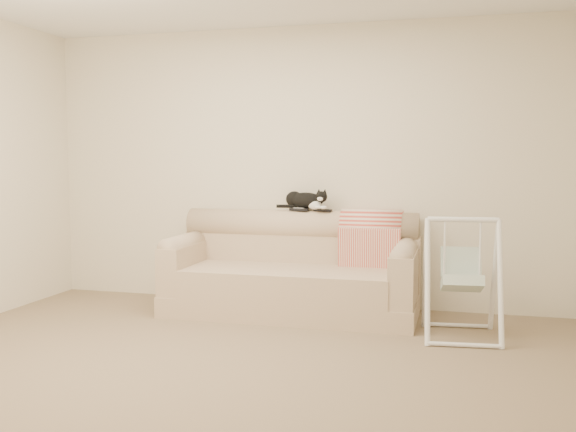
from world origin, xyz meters
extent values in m
plane|color=#7D694D|center=(0.00, 0.00, 0.00)|extent=(5.00, 5.00, 0.00)
cube|color=beige|center=(0.00, 2.00, 1.30)|extent=(5.00, 0.04, 2.60)
cube|color=beige|center=(0.00, -2.00, 1.30)|extent=(5.00, 0.04, 2.60)
cube|color=tan|center=(0.02, 1.53, 0.09)|extent=(2.20, 0.90, 0.18)
cube|color=tan|center=(0.02, 1.42, 0.30)|extent=(1.80, 0.68, 0.24)
cube|color=tan|center=(0.02, 1.87, 0.43)|extent=(2.20, 0.22, 0.50)
cylinder|color=tan|center=(0.02, 1.87, 0.76)|extent=(2.16, 0.28, 0.28)
cube|color=tan|center=(-0.97, 1.53, 0.39)|extent=(0.20, 0.88, 0.42)
cylinder|color=tan|center=(-0.97, 1.53, 0.60)|extent=(0.18, 0.84, 0.18)
cube|color=tan|center=(1.01, 1.53, 0.39)|extent=(0.20, 0.88, 0.42)
cylinder|color=tan|center=(1.01, 1.53, 0.60)|extent=(0.18, 0.84, 0.18)
cube|color=black|center=(0.02, 1.83, 0.91)|extent=(0.19, 0.08, 0.02)
cube|color=gray|center=(0.02, 1.83, 0.92)|extent=(0.11, 0.05, 0.01)
cube|color=black|center=(0.24, 1.84, 0.91)|extent=(0.18, 0.09, 0.02)
ellipsoid|color=black|center=(0.07, 1.88, 0.99)|extent=(0.37, 0.22, 0.15)
ellipsoid|color=black|center=(-0.05, 1.90, 1.00)|extent=(0.18, 0.17, 0.15)
ellipsoid|color=white|center=(0.16, 1.83, 0.96)|extent=(0.15, 0.11, 0.10)
ellipsoid|color=black|center=(0.23, 1.81, 1.03)|extent=(0.12, 0.13, 0.10)
ellipsoid|color=white|center=(0.23, 1.77, 1.01)|extent=(0.06, 0.06, 0.04)
sphere|color=#BF7272|center=(0.22, 1.75, 1.01)|extent=(0.01, 0.01, 0.01)
cone|color=black|center=(0.20, 1.83, 1.08)|extent=(0.05, 0.05, 0.05)
cone|color=black|center=(0.26, 1.82, 1.08)|extent=(0.06, 0.06, 0.05)
sphere|color=#A87A27|center=(0.20, 1.78, 1.04)|extent=(0.02, 0.02, 0.02)
sphere|color=#A87A27|center=(0.24, 1.77, 1.04)|extent=(0.02, 0.02, 0.02)
ellipsoid|color=white|center=(0.21, 1.79, 0.94)|extent=(0.07, 0.09, 0.03)
ellipsoid|color=white|center=(0.25, 1.78, 0.94)|extent=(0.07, 0.09, 0.03)
cylinder|color=black|center=(-0.11, 1.85, 0.94)|extent=(0.19, 0.06, 0.03)
cylinder|color=#CD3C30|center=(0.68, 1.87, 0.76)|extent=(0.55, 0.33, 0.33)
cube|color=#CD3C30|center=(0.68, 1.70, 0.56)|extent=(0.55, 0.09, 0.42)
cylinder|color=white|center=(1.22, 0.99, 0.46)|extent=(0.07, 0.32, 0.92)
cylinder|color=white|center=(1.19, 1.27, 0.46)|extent=(0.07, 0.32, 0.92)
cylinder|color=white|center=(1.74, 1.04, 0.46)|extent=(0.07, 0.32, 0.92)
cylinder|color=white|center=(1.72, 1.32, 0.46)|extent=(0.07, 0.32, 0.92)
cylinder|color=white|center=(1.47, 1.15, 0.91)|extent=(0.53, 0.09, 0.04)
cylinder|color=white|center=(1.50, 0.87, 0.02)|extent=(0.53, 0.08, 0.03)
cylinder|color=white|center=(1.44, 1.44, 0.02)|extent=(0.53, 0.08, 0.03)
cube|color=white|center=(1.47, 1.12, 0.43)|extent=(0.33, 0.30, 0.17)
cube|color=white|center=(1.46, 1.25, 0.57)|extent=(0.32, 0.17, 0.24)
cylinder|color=white|center=(1.34, 1.14, 0.69)|extent=(0.02, 0.02, 0.44)
cylinder|color=white|center=(1.60, 1.17, 0.69)|extent=(0.02, 0.02, 0.44)
camera|label=1|loc=(1.43, -3.87, 1.36)|focal=40.00mm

